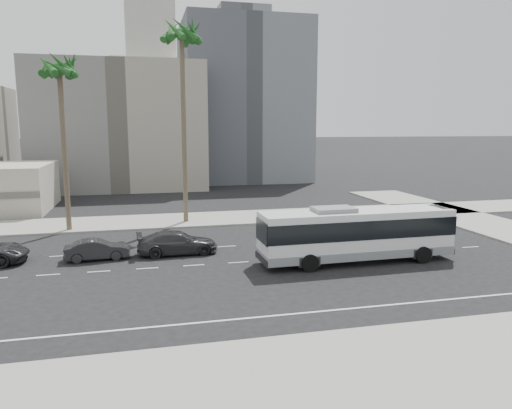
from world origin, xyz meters
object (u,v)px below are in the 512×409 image
object	(u,v)px
car_a	(177,243)
palm_near	(182,39)
palm_mid	(59,72)
city_bus	(357,233)
car_b	(97,250)

from	to	relation	value
car_a	palm_near	world-z (taller)	palm_near
car_a	palm_mid	distance (m)	18.27
city_bus	palm_mid	xyz separation A→B (m)	(-20.32, 14.68, 11.52)
city_bus	car_b	distance (m)	17.79
car_a	car_b	distance (m)	5.51
car_a	car_b	xyz separation A→B (m)	(-5.50, -0.27, -0.12)
palm_mid	car_b	bearing A→B (deg)	-72.65
palm_near	palm_mid	world-z (taller)	palm_near
city_bus	palm_mid	size ratio (longest dim) A/B	0.88
car_a	car_b	world-z (taller)	car_a
car_a	city_bus	bearing A→B (deg)	-114.41
car_a	car_b	bearing A→B (deg)	90.80
car_b	palm_near	distance (m)	21.06
car_b	palm_mid	bearing A→B (deg)	12.55
city_bus	palm_near	bearing A→B (deg)	121.00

